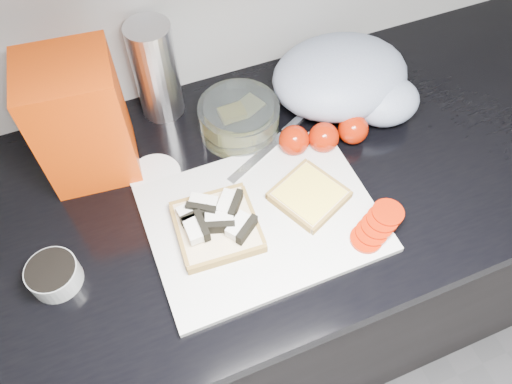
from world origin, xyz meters
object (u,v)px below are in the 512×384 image
bread_bag (81,120)px  cutting_board (262,219)px  glass_bowl (239,119)px  steel_canister (156,71)px

bread_bag → cutting_board: bearing=-38.6°
glass_bowl → cutting_board: bearing=-100.4°
cutting_board → glass_bowl: bearing=79.6°
glass_bowl → bread_bag: 0.30m
bread_bag → glass_bowl: bearing=1.3°
glass_bowl → bread_bag: bearing=175.2°
cutting_board → steel_canister: size_ratio=1.93×
cutting_board → steel_canister: steel_canister is taller
steel_canister → cutting_board: bearing=-75.5°
steel_canister → bread_bag: bearing=-149.8°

